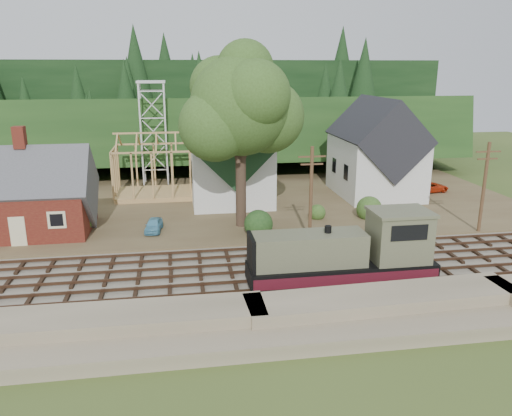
{
  "coord_description": "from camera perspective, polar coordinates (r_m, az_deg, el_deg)",
  "views": [
    {
      "loc": [
        -3.35,
        -32.08,
        13.91
      ],
      "look_at": [
        2.7,
        6.0,
        3.0
      ],
      "focal_mm": 35.0,
      "sensor_mm": 36.0,
      "label": 1
    }
  ],
  "objects": [
    {
      "name": "village_flat",
      "position": [
        52.04,
        -5.02,
        0.41
      ],
      "size": [
        64.0,
        26.0,
        0.3
      ],
      "primitive_type": "cube",
      "color": "brown",
      "rests_on": "ground"
    },
    {
      "name": "timber_frame",
      "position": [
        55.18,
        -11.64,
        4.35
      ],
      "size": [
        8.2,
        6.2,
        6.99
      ],
      "color": "tan",
      "rests_on": "village_flat"
    },
    {
      "name": "embankment",
      "position": [
        27.58,
        -0.84,
        -14.49
      ],
      "size": [
        64.0,
        5.0,
        1.6
      ],
      "primitive_type": "cube",
      "color": "#7F7259",
      "rests_on": "ground"
    },
    {
      "name": "railroad_bed",
      "position": [
        35.09,
        -2.84,
        -7.43
      ],
      "size": [
        64.0,
        11.0,
        0.16
      ],
      "primitive_type": "cube",
      "color": "#726B5B",
      "rests_on": "ground"
    },
    {
      "name": "hillside",
      "position": [
        75.45,
        -6.35,
        5.08
      ],
      "size": [
        70.0,
        28.96,
        12.74
      ],
      "primitive_type": "cube",
      "rotation": [
        -0.17,
        0.0,
        0.0
      ],
      "color": "#1E3F19",
      "rests_on": "ground"
    },
    {
      "name": "locomotive",
      "position": [
        33.15,
        10.56,
        -5.27
      ],
      "size": [
        12.11,
        3.03,
        4.84
      ],
      "color": "black",
      "rests_on": "railroad_bed"
    },
    {
      "name": "patio_set",
      "position": [
        45.62,
        -27.2,
        -0.76
      ],
      "size": [
        2.09,
        2.09,
        2.32
      ],
      "color": "silver",
      "rests_on": "village_flat"
    },
    {
      "name": "church",
      "position": [
        52.76,
        -3.1,
        6.25
      ],
      "size": [
        8.4,
        15.17,
        13.0
      ],
      "color": "silver",
      "rests_on": "village_flat"
    },
    {
      "name": "big_tree",
      "position": [
        42.68,
        -1.6,
        10.83
      ],
      "size": [
        10.9,
        8.4,
        14.7
      ],
      "color": "#38281E",
      "rests_on": "village_flat"
    },
    {
      "name": "depot",
      "position": [
        46.15,
        -24.66,
        0.93
      ],
      "size": [
        10.8,
        7.41,
        9.0
      ],
      "color": "#531512",
      "rests_on": "village_flat"
    },
    {
      "name": "farmhouse",
      "position": [
        56.09,
        13.55,
        6.08
      ],
      "size": [
        8.4,
        10.8,
        10.6
      ],
      "color": "silver",
      "rests_on": "village_flat"
    },
    {
      "name": "telegraph_pole_near",
      "position": [
        39.87,
        6.3,
        1.68
      ],
      "size": [
        2.2,
        0.28,
        8.0
      ],
      "color": "#4C331E",
      "rests_on": "ground"
    },
    {
      "name": "ground",
      "position": [
        35.12,
        -2.84,
        -7.55
      ],
      "size": [
        140.0,
        140.0,
        0.0
      ],
      "primitive_type": "plane",
      "color": "#384C1E",
      "rests_on": "ground"
    },
    {
      "name": "lattice_tower",
      "position": [
        60.26,
        -11.78,
        11.79
      ],
      "size": [
        3.2,
        3.2,
        12.12
      ],
      "color": "silver",
      "rests_on": "village_flat"
    },
    {
      "name": "telegraph_pole_far",
      "position": [
        46.1,
        24.61,
        2.25
      ],
      "size": [
        2.2,
        0.28,
        8.0
      ],
      "color": "#4C331E",
      "rests_on": "ground"
    },
    {
      "name": "ridge",
      "position": [
        91.21,
        -6.87,
        6.92
      ],
      "size": [
        80.0,
        20.0,
        12.0
      ],
      "primitive_type": "cube",
      "color": "black",
      "rests_on": "ground"
    },
    {
      "name": "car_blue",
      "position": [
        43.72,
        -11.61,
        -1.91
      ],
      "size": [
        1.66,
        3.36,
        1.1
      ],
      "primitive_type": "imported",
      "rotation": [
        0.0,
        0.0,
        -0.11
      ],
      "color": "#5EABCA",
      "rests_on": "village_flat"
    },
    {
      "name": "car_red",
      "position": [
        59.64,
        19.29,
        2.3
      ],
      "size": [
        4.57,
        2.77,
        1.18
      ],
      "primitive_type": "imported",
      "rotation": [
        0.0,
        0.0,
        1.77
      ],
      "color": "red",
      "rests_on": "village_flat"
    }
  ]
}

